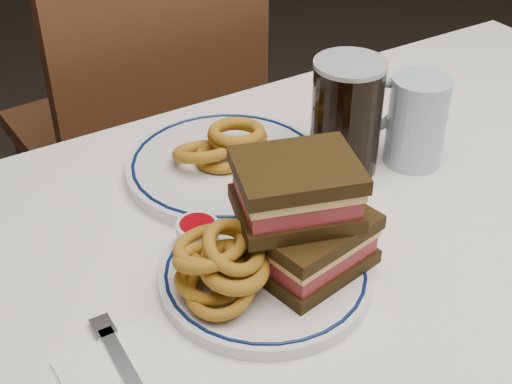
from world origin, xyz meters
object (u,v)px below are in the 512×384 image
main_plate (266,274)px  reuben_sandwich (304,216)px  beer_mug (348,115)px  far_plate (226,166)px  chair_far (143,120)px

main_plate → reuben_sandwich: size_ratio=1.51×
beer_mug → far_plate: (-0.15, 0.08, -0.07)m
main_plate → far_plate: (0.07, 0.22, 0.00)m
chair_far → far_plate: chair_far is taller
chair_far → beer_mug: chair_far is taller
reuben_sandwich → far_plate: bearing=82.2°
main_plate → beer_mug: size_ratio=1.51×
chair_far → far_plate: 0.59m
main_plate → reuben_sandwich: 0.09m
chair_far → beer_mug: (0.06, -0.62, 0.29)m
reuben_sandwich → far_plate: reuben_sandwich is taller
chair_far → reuben_sandwich: (-0.13, -0.78, 0.29)m
chair_far → main_plate: size_ratio=4.01×
reuben_sandwich → beer_mug: beer_mug is taller
chair_far → beer_mug: size_ratio=6.04×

